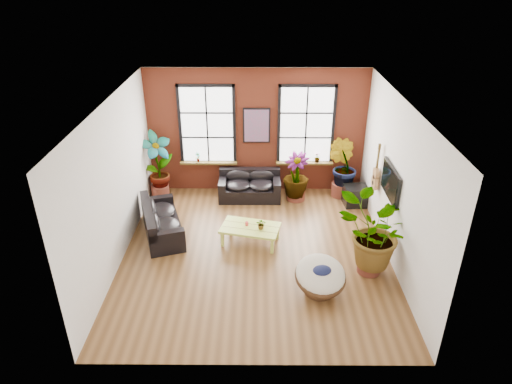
% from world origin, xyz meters
% --- Properties ---
extents(room, '(6.04, 6.54, 3.54)m').
position_xyz_m(room, '(0.00, 0.15, 1.75)').
color(room, brown).
rests_on(room, ground).
extents(sofa_back, '(1.70, 0.84, 0.78)m').
position_xyz_m(sofa_back, '(-0.19, 2.69, 0.35)').
color(sofa_back, black).
rests_on(sofa_back, ground).
extents(sofa_left, '(1.37, 2.09, 0.76)m').
position_xyz_m(sofa_left, '(-2.32, 0.76, 0.35)').
color(sofa_left, black).
rests_on(sofa_left, ground).
extents(coffee_table, '(1.48, 1.06, 0.52)m').
position_xyz_m(coffee_table, '(-0.13, 0.41, 0.38)').
color(coffee_table, '#C4DC4F').
rests_on(coffee_table, ground).
extents(papasan_chair, '(1.18, 1.19, 0.77)m').
position_xyz_m(papasan_chair, '(1.29, -1.39, 0.40)').
color(papasan_chair, '#462C19').
rests_on(papasan_chair, ground).
extents(poster, '(0.74, 0.06, 0.98)m').
position_xyz_m(poster, '(0.00, 3.18, 1.95)').
color(poster, black).
rests_on(poster, room).
extents(tv_wall_unit, '(0.13, 1.86, 1.20)m').
position_xyz_m(tv_wall_unit, '(2.93, 0.60, 1.54)').
color(tv_wall_unit, black).
rests_on(tv_wall_unit, room).
extents(media_box, '(0.69, 0.59, 0.54)m').
position_xyz_m(media_box, '(2.71, 2.29, 0.27)').
color(media_box, black).
rests_on(media_box, ground).
extents(pot_back_left, '(0.64, 0.64, 0.36)m').
position_xyz_m(pot_back_left, '(-2.70, 2.70, 0.18)').
color(pot_back_left, brown).
rests_on(pot_back_left, ground).
extents(pot_back_right, '(0.65, 0.65, 0.39)m').
position_xyz_m(pot_back_right, '(2.38, 2.82, 0.20)').
color(pot_back_right, brown).
rests_on(pot_back_right, ground).
extents(pot_right_wall, '(0.59, 0.59, 0.36)m').
position_xyz_m(pot_right_wall, '(2.43, -0.70, 0.18)').
color(pot_right_wall, brown).
rests_on(pot_right_wall, ground).
extents(pot_mid, '(0.61, 0.61, 0.37)m').
position_xyz_m(pot_mid, '(1.10, 2.59, 0.19)').
color(pot_mid, brown).
rests_on(pot_mid, ground).
extents(floor_plant_back_left, '(1.13, 1.08, 1.77)m').
position_xyz_m(floor_plant_back_left, '(-2.70, 2.70, 1.04)').
color(floor_plant_back_left, '#265F19').
rests_on(floor_plant_back_left, ground).
extents(floor_plant_back_right, '(1.04, 1.02, 1.48)m').
position_xyz_m(floor_plant_back_right, '(2.37, 2.85, 0.89)').
color(floor_plant_back_right, '#265F19').
rests_on(floor_plant_back_right, ground).
extents(floor_plant_right_wall, '(1.63, 1.48, 1.59)m').
position_xyz_m(floor_plant_right_wall, '(2.42, -0.72, 0.96)').
color(floor_plant_right_wall, '#265F19').
rests_on(floor_plant_right_wall, ground).
extents(floor_plant_mid, '(0.98, 0.98, 1.24)m').
position_xyz_m(floor_plant_mid, '(1.08, 2.56, 0.76)').
color(floor_plant_mid, '#265F19').
rests_on(floor_plant_mid, ground).
extents(table_plant, '(0.25, 0.23, 0.25)m').
position_xyz_m(table_plant, '(0.13, 0.33, 0.56)').
color(table_plant, '#265F19').
rests_on(table_plant, coffee_table).
extents(sill_plant_left, '(0.17, 0.17, 0.27)m').
position_xyz_m(sill_plant_left, '(-1.65, 3.13, 1.04)').
color(sill_plant_left, '#265F19').
rests_on(sill_plant_left, room).
extents(sill_plant_right, '(0.19, 0.19, 0.27)m').
position_xyz_m(sill_plant_right, '(1.70, 3.13, 1.04)').
color(sill_plant_right, '#265F19').
rests_on(sill_plant_right, room).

